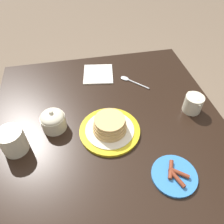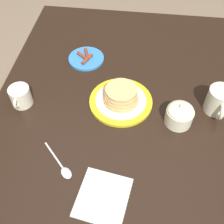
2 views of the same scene
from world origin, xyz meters
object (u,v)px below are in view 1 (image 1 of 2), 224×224
(creamer_pitcher, at_px, (193,103))
(spoon, at_px, (129,80))
(napkin, at_px, (98,74))
(sugar_bowl, at_px, (53,120))
(side_plate_bacon, at_px, (174,175))
(coffee_mug, at_px, (13,140))
(pancake_plate, at_px, (110,127))

(creamer_pitcher, relative_size, spoon, 0.87)
(napkin, bearing_deg, sugar_bowl, 144.31)
(side_plate_bacon, height_order, coffee_mug, coffee_mug)
(coffee_mug, bearing_deg, napkin, -43.32)
(spoon, bearing_deg, pancake_plate, 152.12)
(pancake_plate, distance_m, napkin, 0.38)
(creamer_pitcher, xyz_separation_m, spoon, (0.25, 0.21, -0.04))
(sugar_bowl, xyz_separation_m, spoon, (0.23, -0.37, -0.04))
(coffee_mug, xyz_separation_m, napkin, (0.39, -0.36, -0.05))
(pancake_plate, xyz_separation_m, napkin, (0.38, -0.01, -0.02))
(coffee_mug, relative_size, spoon, 0.98)
(coffee_mug, distance_m, creamer_pitcher, 0.72)
(sugar_bowl, bearing_deg, creamer_pitcher, -91.77)
(side_plate_bacon, xyz_separation_m, creamer_pitcher, (0.28, -0.19, 0.03))
(pancake_plate, distance_m, side_plate_bacon, 0.29)
(coffee_mug, height_order, spoon, coffee_mug)
(side_plate_bacon, bearing_deg, creamer_pitcher, -34.69)
(pancake_plate, xyz_separation_m, spoon, (0.29, -0.16, -0.02))
(side_plate_bacon, distance_m, napkin, 0.63)
(pancake_plate, bearing_deg, creamer_pitcher, -82.62)
(sugar_bowl, relative_size, spoon, 0.75)
(pancake_plate, height_order, napkin, pancake_plate)
(sugar_bowl, bearing_deg, spoon, -57.99)
(pancake_plate, distance_m, coffee_mug, 0.35)
(napkin, bearing_deg, coffee_mug, 136.68)
(coffee_mug, distance_m, spoon, 0.59)
(pancake_plate, xyz_separation_m, creamer_pitcher, (0.05, -0.37, 0.01))
(sugar_bowl, relative_size, napkin, 0.53)
(creamer_pitcher, distance_m, spoon, 0.33)
(pancake_plate, relative_size, coffee_mug, 1.90)
(napkin, bearing_deg, side_plate_bacon, -164.96)
(pancake_plate, bearing_deg, napkin, -1.91)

